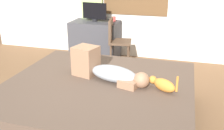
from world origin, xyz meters
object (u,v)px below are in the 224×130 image
cat (163,84)px  tv_monitor (95,12)px  person_lying (106,70)px  chair_by_desk (116,39)px  bed (99,103)px  desk (95,40)px  cup (114,19)px

cat → tv_monitor: 2.62m
person_lying → chair_by_desk: chair_by_desk is taller
bed → chair_by_desk: bearing=99.1°
desk → cup: bearing=17.0°
tv_monitor → chair_by_desk: size_ratio=0.56×
person_lying → cup: bearing=103.6°
person_lying → cat: (0.65, -0.12, -0.05)m
desk → cup: cup is taller
cat → chair_by_desk: 2.09m
person_lying → chair_by_desk: bearing=101.5°
cup → chair_by_desk: bearing=-67.8°
desk → tv_monitor: (-0.00, -0.00, 0.55)m
desk → bed: bearing=-69.4°
person_lying → tv_monitor: 2.19m
person_lying → chair_by_desk: size_ratio=1.09×
tv_monitor → desk: bearing=0.0°
cup → chair_by_desk: size_ratio=0.11×
cat → chair_by_desk: bearing=118.6°
cat → cup: bearing=117.5°
person_lying → cat: size_ratio=2.99×
person_lying → desk: bearing=113.1°
person_lying → tv_monitor: (-0.85, 2.00, 0.30)m
bed → cup: size_ratio=22.90×
bed → cat: cat is taller
cat → tv_monitor: bearing=125.4°
desk → cup: 0.55m
person_lying → tv_monitor: size_ratio=1.95×
chair_by_desk → person_lying: bearing=-78.5°
desk → cat: bearing=-54.7°
cat → chair_by_desk: chair_by_desk is taller
tv_monitor → chair_by_desk: 0.71m
desk → person_lying: bearing=-66.9°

